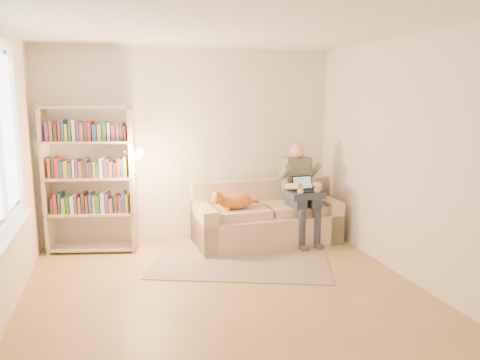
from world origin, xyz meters
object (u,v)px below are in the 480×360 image
object	(u,v)px
laptop	(301,187)
bookshelf	(90,172)
person	(300,187)
cat	(235,201)
sofa	(265,220)

from	to	relation	value
laptop	bookshelf	bearing A→B (deg)	169.40
person	cat	size ratio (longest dim) A/B	1.96
sofa	cat	xyz separation A→B (m)	(-0.46, -0.14, 0.33)
person	cat	distance (m)	0.93
person	bookshelf	distance (m)	2.73
sofa	cat	distance (m)	0.58
laptop	bookshelf	xyz separation A→B (m)	(-2.66, 0.41, 0.25)
sofa	person	bearing A→B (deg)	-18.17
cat	laptop	bearing A→B (deg)	-8.76
person	laptop	size ratio (longest dim) A/B	4.76
cat	laptop	size ratio (longest dim) A/B	2.43
laptop	bookshelf	distance (m)	2.71
person	sofa	bearing A→B (deg)	161.83
person	cat	xyz separation A→B (m)	(-0.92, -0.00, -0.13)
sofa	bookshelf	distance (m)	2.37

